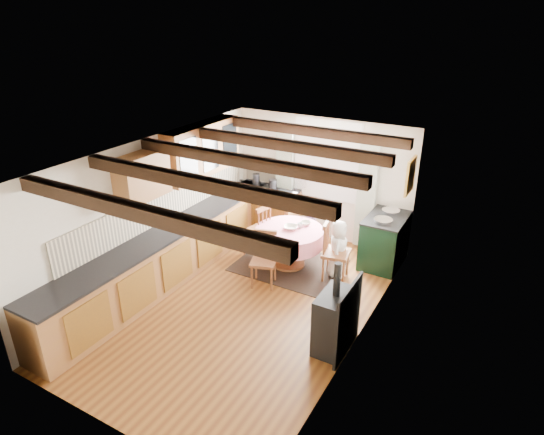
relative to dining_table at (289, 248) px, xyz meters
The scene contains 40 objects.
floor 1.39m from the dining_table, 91.82° to the right, with size 3.60×5.50×0.00m, color brown.
ceiling 2.44m from the dining_table, 91.82° to the right, with size 3.60×5.50×0.00m, color white.
wall_back 1.64m from the dining_table, 91.73° to the left, with size 3.60×0.00×2.40m, color silver.
wall_front 4.18m from the dining_table, 90.60° to the right, with size 3.60×0.00×2.40m, color silver.
wall_left 2.43m from the dining_table, 143.97° to the right, with size 0.00×5.50×2.40m, color silver.
wall_right 2.36m from the dining_table, 37.33° to the right, with size 0.00×5.50×2.40m, color silver.
beam_a 3.87m from the dining_table, 90.73° to the right, with size 3.60×0.16×0.16m, color black.
beam_b 3.05m from the dining_table, 91.04° to the right, with size 3.60×0.16×0.16m, color black.
beam_c 2.37m from the dining_table, 91.82° to the right, with size 3.60×0.16×0.16m, color black.
beam_d 1.98m from the dining_table, 97.14° to the right, with size 3.60×0.16×0.16m, color black.
beam_e 2.06m from the dining_table, 93.70° to the left, with size 3.60×0.16×0.16m, color black.
splash_left 2.26m from the dining_table, 150.28° to the right, with size 0.02×4.50×0.55m, color beige.
splash_back 1.93m from the dining_table, 126.88° to the left, with size 1.40×0.02×0.55m, color beige.
base_cabinet_left 2.05m from the dining_table, 139.01° to the right, with size 0.60×5.30×0.88m, color brown.
base_cabinet_back 1.56m from the dining_table, 134.56° to the left, with size 1.30×0.60×0.88m, color brown.
worktop_left 2.10m from the dining_table, 138.64° to the right, with size 0.64×5.30×0.04m, color black.
worktop_back 1.63m from the dining_table, 135.08° to the left, with size 1.30×0.64×0.04m, color black.
wall_cabinet_glass 2.31m from the dining_table, behind, with size 0.34×1.80×0.90m, color brown.
wall_cabinet_solid 2.80m from the dining_table, 135.56° to the right, with size 0.34×0.90×0.70m, color brown.
window_frame 1.87m from the dining_table, 87.64° to the left, with size 1.34×0.03×1.54m, color white.
window_pane 1.87m from the dining_table, 87.65° to the left, with size 1.20×0.01×1.40m, color white.
curtain_left 1.70m from the dining_table, 121.18° to the left, with size 0.35×0.10×2.10m, color silver.
curtain_right 1.76m from the dining_table, 55.29° to the left, with size 0.35×0.10×2.10m, color silver.
curtain_rod 2.26m from the dining_table, 87.49° to the left, with size 0.03×0.03×2.00m, color black.
wall_picture 2.39m from the dining_table, 29.06° to the left, with size 0.04×0.50×0.60m, color gold.
wall_plate 2.17m from the dining_table, 53.87° to the left, with size 0.30×0.30×0.02m, color silver.
rug 0.35m from the dining_table, ahead, with size 1.81×1.41×0.01m, color black.
dining_table is the anchor object (origin of this frame).
chair_near 0.77m from the dining_table, 95.89° to the right, with size 0.40×0.42×0.94m, color brown, non-canonical shape.
chair_left 0.73m from the dining_table, behind, with size 0.44×0.46×1.03m, color brown, non-canonical shape.
chair_right 0.90m from the dining_table, ahead, with size 0.45×0.47×1.05m, color brown, non-canonical shape.
aga_range 1.70m from the dining_table, 32.82° to the left, with size 0.66×1.01×0.93m, color black, non-canonical shape.
cast_iron_stove 2.28m from the dining_table, 47.18° to the right, with size 0.39×0.66×1.31m, color black, non-canonical shape.
child_far 0.81m from the dining_table, 88.71° to the left, with size 0.37×0.24×1.02m, color slate.
child_right 0.88m from the dining_table, ahead, with size 0.50×0.32×1.02m, color white.
bowl_a 0.39m from the dining_table, 72.56° to the left, with size 0.24×0.24×0.06m, color silver.
bowl_b 0.52m from the dining_table, 62.32° to the left, with size 0.19×0.19×0.06m, color silver.
cup 0.45m from the dining_table, 50.02° to the left, with size 0.09×0.09×0.09m, color silver.
canister_tall 1.89m from the dining_table, 140.14° to the left, with size 0.15×0.15×0.25m, color #262628.
canister_wide 1.66m from the dining_table, 130.24° to the left, with size 0.16×0.16×0.18m, color #262628.
Camera 1 is at (3.34, -5.12, 4.22)m, focal length 30.70 mm.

